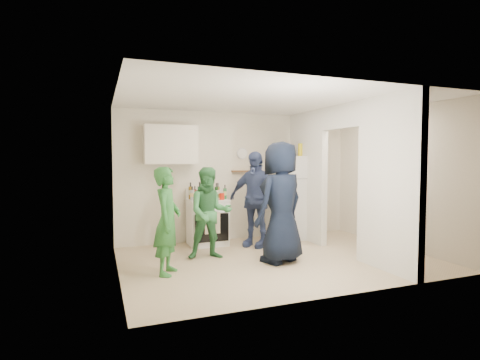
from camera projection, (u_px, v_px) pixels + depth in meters
name	position (u px, v px, depth m)	size (l,w,h in m)	color
floor	(277.00, 259.00, 5.94)	(4.80, 4.80, 0.00)	#C8AD8D
wall_back	(239.00, 176.00, 7.46)	(4.80, 4.80, 0.00)	silver
wall_front	(344.00, 189.00, 4.29)	(4.80, 4.80, 0.00)	silver
wall_left	(117.00, 184.00, 5.02)	(3.40, 3.40, 0.00)	silver
wall_right	(397.00, 178.00, 6.72)	(3.40, 3.40, 0.00)	silver
ceiling	(278.00, 100.00, 5.80)	(4.80, 4.80, 0.00)	white
partition_pier_back	(307.00, 176.00, 7.33)	(0.12, 1.20, 2.50)	silver
partition_pier_front	(389.00, 183.00, 5.27)	(0.12, 1.20, 2.50)	silver
partition_header	(342.00, 117.00, 6.24)	(0.12, 1.00, 0.40)	silver
stove	(207.00, 222.00, 6.93)	(0.71, 0.59, 0.85)	white
upper_cabinet	(171.00, 145.00, 6.76)	(0.95, 0.34, 0.70)	silver
fridge	(288.00, 197.00, 7.47)	(0.68, 0.66, 1.65)	silver
wicker_basket	(282.00, 152.00, 7.43)	(0.35, 0.25, 0.15)	brown
blue_bowl	(283.00, 146.00, 7.42)	(0.24, 0.24, 0.11)	navy
yellow_cup_stack_top	(300.00, 150.00, 7.40)	(0.09, 0.09, 0.25)	yellow
wall_clock	(242.00, 154.00, 7.44)	(0.22, 0.22, 0.03)	white
spice_shelf	(240.00, 171.00, 7.41)	(0.35, 0.08, 0.03)	olive
nook_window	(389.00, 156.00, 6.88)	(0.03, 0.70, 0.80)	black
nook_window_frame	(388.00, 156.00, 6.88)	(0.04, 0.76, 0.86)	white
nook_valance	(388.00, 137.00, 6.85)	(0.04, 0.82, 0.18)	white
yellow_cup_stack_stove	(204.00, 194.00, 6.65)	(0.09, 0.09, 0.25)	#FFF015
red_cup	(222.00, 196.00, 6.79)	(0.09, 0.09, 0.12)	red
person_green_left	(167.00, 221.00, 5.15)	(0.54, 0.36, 1.49)	#30762F
person_green_center	(210.00, 213.00, 5.95)	(0.71, 0.55, 1.46)	#3C8948
person_denim	(255.00, 199.00, 6.79)	(1.01, 0.42, 1.73)	#374B7A
person_navy	(281.00, 202.00, 5.74)	(0.91, 0.59, 1.86)	black
person_nook	(379.00, 197.00, 6.76)	(1.16, 0.67, 1.80)	black
bottle_a	(191.00, 191.00, 6.90)	(0.07, 0.07, 0.31)	brown
bottle_b	(200.00, 191.00, 6.77)	(0.07, 0.07, 0.33)	#174727
bottle_c	(201.00, 192.00, 7.00)	(0.07, 0.07, 0.26)	silver
bottle_d	(210.00, 192.00, 6.85)	(0.07, 0.07, 0.27)	#53240E
bottle_e	(210.00, 191.00, 7.10)	(0.07, 0.07, 0.26)	#959CA5
bottle_f	(216.00, 191.00, 6.98)	(0.06, 0.06, 0.29)	#153C17
bottle_g	(218.00, 190.00, 7.14)	(0.07, 0.07, 0.28)	olive
bottle_h	(192.00, 193.00, 6.68)	(0.08, 0.08, 0.25)	#9CA0A7
bottle_i	(209.00, 190.00, 7.01)	(0.08, 0.08, 0.30)	#562D0E
bottle_j	(225.00, 192.00, 6.92)	(0.06, 0.06, 0.26)	#236634
bottle_k	(195.00, 193.00, 6.86)	(0.06, 0.06, 0.24)	#983823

